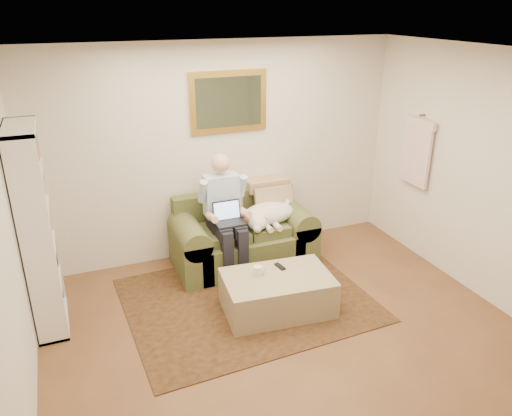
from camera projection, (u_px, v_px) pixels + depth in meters
room_shell at (299, 218)px, 4.19m from camera, size 4.51×5.00×2.61m
rug at (247, 300)px, 5.39m from camera, size 2.59×2.11×0.01m
sofa at (243, 241)px, 6.07m from camera, size 1.67×0.85×1.00m
seated_man at (227, 217)px, 5.69m from camera, size 0.55×0.79×1.41m
laptop at (228, 217)px, 5.62m from camera, size 0.32×0.26×0.23m
sleeping_dog at (268, 213)px, 5.96m from camera, size 0.69×0.43×0.26m
ottoman at (277, 293)px, 5.14m from camera, size 1.15×0.80×0.40m
coffee_mug at (258, 271)px, 5.07m from camera, size 0.08×0.08×0.10m
tv_remote at (280, 266)px, 5.24m from camera, size 0.07×0.16×0.02m
bookshelf at (37, 231)px, 4.65m from camera, size 0.28×0.80×2.00m
wall_mirror at (229, 102)px, 5.82m from camera, size 0.94×0.04×0.72m
hanging_shirt at (417, 148)px, 5.99m from camera, size 0.06×0.52×0.90m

